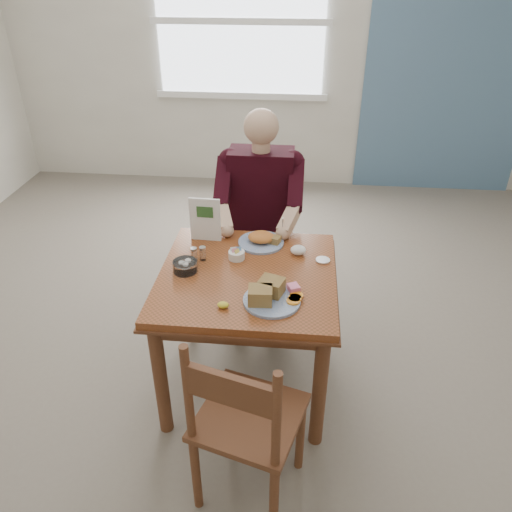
# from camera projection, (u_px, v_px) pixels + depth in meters

# --- Properties ---
(floor) EXTENTS (6.00, 6.00, 0.00)m
(floor) POSITION_uv_depth(u_px,v_px,m) (248.00, 379.00, 2.94)
(floor) COLOR #6A6156
(floor) RESTS_ON ground
(wall_back) EXTENTS (5.50, 0.00, 5.50)m
(wall_back) POSITION_uv_depth(u_px,v_px,m) (282.00, 44.00, 4.76)
(wall_back) COLOR silver
(wall_back) RESTS_ON ground
(accent_panel) EXTENTS (1.60, 0.02, 2.80)m
(accent_panel) POSITION_uv_depth(u_px,v_px,m) (455.00, 47.00, 4.61)
(accent_panel) COLOR slate
(accent_panel) RESTS_ON ground
(lemon_wedge) EXTENTS (0.06, 0.04, 0.03)m
(lemon_wedge) POSITION_uv_depth(u_px,v_px,m) (223.00, 305.00, 2.30)
(lemon_wedge) COLOR yellow
(lemon_wedge) RESTS_ON table
(napkin) EXTENTS (0.10, 0.08, 0.05)m
(napkin) POSITION_uv_depth(u_px,v_px,m) (298.00, 250.00, 2.70)
(napkin) COLOR white
(napkin) RESTS_ON table
(metal_dish) EXTENTS (0.08, 0.08, 0.01)m
(metal_dish) POSITION_uv_depth(u_px,v_px,m) (323.00, 260.00, 2.65)
(metal_dish) COLOR silver
(metal_dish) RESTS_ON table
(window) EXTENTS (1.72, 0.04, 1.42)m
(window) POSITION_uv_depth(u_px,v_px,m) (240.00, 21.00, 4.66)
(window) COLOR white
(window) RESTS_ON wall_back
(table) EXTENTS (0.92, 0.92, 0.75)m
(table) POSITION_uv_depth(u_px,v_px,m) (247.00, 291.00, 2.61)
(table) COLOR brown
(table) RESTS_ON ground
(chair_far) EXTENTS (0.42, 0.42, 0.95)m
(chair_far) POSITION_uv_depth(u_px,v_px,m) (261.00, 242.00, 3.37)
(chair_far) COLOR brown
(chair_far) RESTS_ON ground
(chair_near) EXTENTS (0.52, 0.52, 0.95)m
(chair_near) POSITION_uv_depth(u_px,v_px,m) (245.00, 423.00, 2.08)
(chair_near) COLOR brown
(chair_near) RESTS_ON ground
(diner) EXTENTS (0.53, 0.56, 1.39)m
(diner) POSITION_uv_depth(u_px,v_px,m) (260.00, 203.00, 3.12)
(diner) COLOR gray
(diner) RESTS_ON chair_far
(near_plate) EXTENTS (0.30, 0.29, 0.09)m
(near_plate) POSITION_uv_depth(u_px,v_px,m) (270.00, 295.00, 2.33)
(near_plate) COLOR white
(near_plate) RESTS_ON table
(far_plate) EXTENTS (0.33, 0.33, 0.07)m
(far_plate) POSITION_uv_depth(u_px,v_px,m) (262.00, 240.00, 2.80)
(far_plate) COLOR white
(far_plate) RESTS_ON table
(caddy) EXTENTS (0.11, 0.11, 0.07)m
(caddy) POSITION_uv_depth(u_px,v_px,m) (237.00, 255.00, 2.66)
(caddy) COLOR white
(caddy) RESTS_ON table
(shakers) EXTENTS (0.09, 0.06, 0.08)m
(shakers) POSITION_uv_depth(u_px,v_px,m) (198.00, 254.00, 2.64)
(shakers) COLOR white
(shakers) RESTS_ON table
(creamer) EXTENTS (0.17, 0.17, 0.06)m
(creamer) POSITION_uv_depth(u_px,v_px,m) (185.00, 266.00, 2.55)
(creamer) COLOR white
(creamer) RESTS_ON table
(menu) EXTENTS (0.17, 0.02, 0.26)m
(menu) POSITION_uv_depth(u_px,v_px,m) (205.00, 219.00, 2.78)
(menu) COLOR white
(menu) RESTS_ON table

